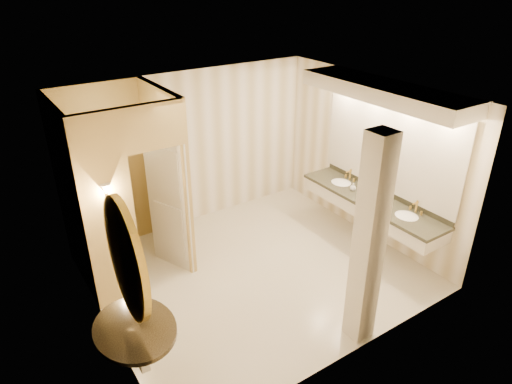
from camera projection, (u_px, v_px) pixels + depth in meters
floor at (256, 271)px, 6.98m from camera, size 4.50×4.50×0.00m
ceiling at (256, 97)px, 5.78m from camera, size 4.50×4.50×0.00m
wall_back at (192, 149)px, 7.87m from camera, size 4.50×0.02×2.70m
wall_front at (360, 261)px, 4.89m from camera, size 4.50×0.02×2.70m
wall_left at (94, 241)px, 5.26m from camera, size 0.02×4.00×2.70m
wall_right at (370, 158)px, 7.50m from camera, size 0.02×4.00×2.70m
toilet_closet at (153, 184)px, 6.53m from camera, size 1.50×1.55×2.70m
wall_sconce at (106, 190)px, 5.57m from camera, size 0.14×0.14×0.42m
vanity at (378, 153)px, 6.94m from camera, size 0.75×2.78×2.09m
console_shelf at (131, 290)px, 4.47m from camera, size 1.03×1.03×1.96m
pillar at (369, 243)px, 5.22m from camera, size 0.28×0.28×2.70m
tissue_box at (143, 311)px, 4.80m from camera, size 0.15×0.15×0.12m
toilet at (94, 241)px, 7.02m from camera, size 0.44×0.76×0.77m
soap_bottle_a at (381, 203)px, 6.95m from camera, size 0.08×0.08×0.15m
soap_bottle_b at (353, 187)px, 7.48m from camera, size 0.11×0.11×0.13m
soap_bottle_c at (389, 204)px, 6.83m from camera, size 0.11×0.11×0.23m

